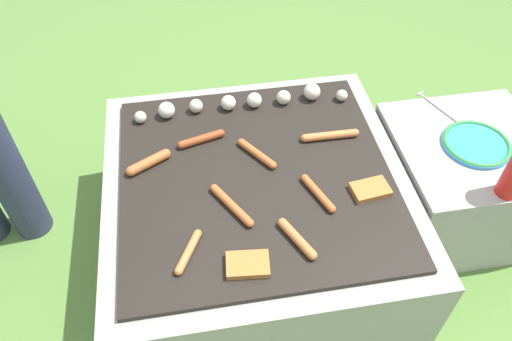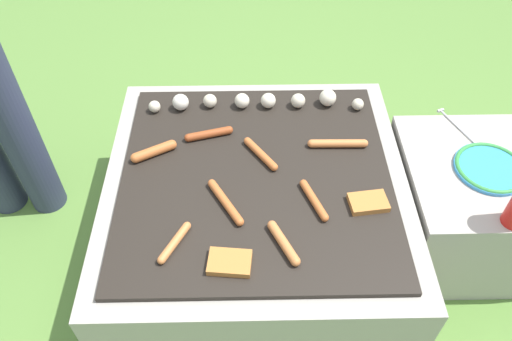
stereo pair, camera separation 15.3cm
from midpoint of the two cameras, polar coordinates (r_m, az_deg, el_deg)
ground_plane at (r=1.86m, az=-2.39°, el=-8.67°), size 14.00×14.00×0.00m
grill at (r=1.70m, az=-2.59°, el=-5.06°), size 0.95×0.95×0.39m
side_ledge at (r=1.90m, az=19.88°, el=-1.40°), size 0.50×0.50×0.39m
sausage_front_right at (r=1.66m, az=-8.92°, el=3.44°), size 0.16×0.06×0.03m
sausage_front_left at (r=1.60m, az=-2.67°, el=1.82°), size 0.11×0.14×0.02m
sausage_back_right at (r=1.62m, az=-14.84°, el=0.76°), size 0.14×0.09×0.03m
sausage_mid_right at (r=1.66m, az=5.86°, el=3.88°), size 0.20×0.03×0.03m
sausage_mid_left at (r=1.46m, az=-5.84°, el=-4.13°), size 0.11×0.17×0.02m
sausage_back_left at (r=1.49m, az=4.18°, el=-2.76°), size 0.07×0.15×0.02m
sausage_front_center at (r=1.38m, az=1.53°, el=-7.98°), size 0.08×0.15×0.03m
sausage_back_center at (r=1.39m, az=-10.94°, el=-9.30°), size 0.08×0.14×0.02m
bread_slice_right at (r=1.52m, az=10.15°, el=-2.32°), size 0.12×0.09×0.02m
bread_slice_center at (r=1.34m, az=-4.27°, el=-10.88°), size 0.12×0.09×0.02m
mushroom_row at (r=1.77m, az=-3.94°, el=7.76°), size 0.75×0.08×0.06m
plate_colorful at (r=1.75m, az=21.66°, el=2.72°), size 0.22×0.22×0.02m
fork_utensil at (r=1.86m, az=17.94°, el=6.75°), size 0.10×0.20×0.01m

